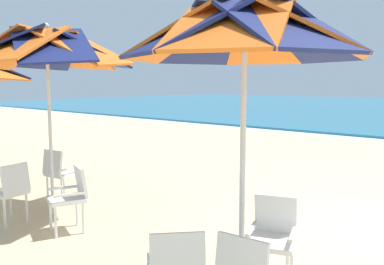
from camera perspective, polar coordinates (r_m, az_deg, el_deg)
beach_umbrella_0 at (r=3.64m, az=7.08°, el=12.97°), size 2.10×2.10×2.75m
plastic_chair_0 at (r=4.33m, az=10.85°, el=-13.31°), size 0.57×0.59×0.87m
beach_umbrella_1 at (r=6.54m, az=-18.95°, el=10.47°), size 2.51×2.51×2.82m
plastic_chair_3 at (r=5.89m, az=-15.95°, el=-8.03°), size 0.56×0.59×0.87m
plastic_chair_4 at (r=6.44m, az=-23.32°, el=-7.05°), size 0.54×0.52×0.87m
plastic_chair_5 at (r=7.43m, az=-17.45°, el=-4.99°), size 0.50×0.53×0.87m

